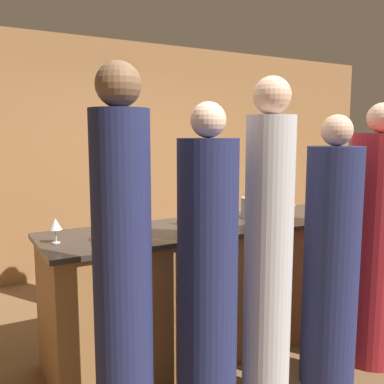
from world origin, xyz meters
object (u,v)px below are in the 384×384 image
at_px(guest_3, 123,280).
at_px(guest_4, 331,263).
at_px(guest_2, 375,246).
at_px(bartender, 124,225).
at_px(guest_1, 207,277).
at_px(wine_bottle_0, 201,211).
at_px(ice_bucket, 250,208).
at_px(guest_0, 268,252).

xyz_separation_m(guest_3, guest_4, (1.45, 0.00, -0.13)).
height_order(guest_2, guest_4, guest_2).
xyz_separation_m(bartender, guest_1, (-0.06, -1.54, -0.01)).
height_order(bartender, guest_1, bartender).
height_order(bartender, guest_3, guest_3).
distance_m(guest_2, wine_bottle_0, 1.29).
relative_size(guest_4, ice_bucket, 10.46).
bearing_deg(guest_1, wine_bottle_0, 62.18).
bearing_deg(guest_2, bartender, 130.58).
height_order(guest_0, guest_2, guest_0).
distance_m(guest_1, wine_bottle_0, 0.83).
bearing_deg(bartender, ice_bucket, 138.29).
bearing_deg(guest_0, wine_bottle_0, 93.22).
xyz_separation_m(guest_1, guest_3, (-0.54, -0.09, 0.10)).
relative_size(bartender, guest_1, 1.01).
xyz_separation_m(guest_2, wine_bottle_0, (-1.04, 0.73, 0.23)).
distance_m(guest_1, guest_2, 1.41).
height_order(guest_1, ice_bucket, guest_1).
relative_size(guest_3, ice_bucket, 11.69).
distance_m(guest_3, ice_bucket, 1.69).
bearing_deg(guest_1, guest_0, -5.48).
bearing_deg(ice_bucket, guest_2, -58.32).
distance_m(guest_2, guest_3, 1.95).
relative_size(guest_2, wine_bottle_0, 6.47).
height_order(bartender, ice_bucket, bartender).
relative_size(bartender, guest_2, 0.99).
relative_size(guest_4, wine_bottle_0, 6.15).
height_order(guest_0, ice_bucket, guest_0).
xyz_separation_m(guest_1, guest_4, (0.91, -0.08, -0.03)).
bearing_deg(wine_bottle_0, ice_bucket, 10.58).
height_order(guest_3, wine_bottle_0, guest_3).
distance_m(guest_4, wine_bottle_0, 0.99).
relative_size(guest_2, guest_4, 1.05).
relative_size(guest_2, ice_bucket, 11.01).
distance_m(guest_0, guest_2, 1.00).
height_order(guest_1, guest_2, guest_2).
xyz_separation_m(guest_3, ice_bucket, (1.44, 0.88, 0.11)).
relative_size(guest_2, guest_3, 0.94).
bearing_deg(guest_3, bartender, 69.77).
bearing_deg(bartender, guest_3, 69.77).
distance_m(guest_2, ice_bucket, 0.99).
bearing_deg(ice_bucket, guest_3, -148.47).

